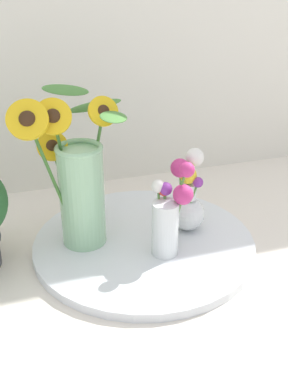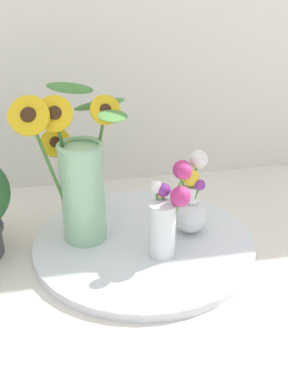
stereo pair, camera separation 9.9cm
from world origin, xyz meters
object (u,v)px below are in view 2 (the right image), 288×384
at_px(mason_jar_sunflowers, 80,179).
at_px(vase_small_center, 166,217).
at_px(vase_bulb_right, 190,201).
at_px(serving_tray, 144,243).

distance_m(mason_jar_sunflowers, vase_small_center, 0.21).
distance_m(mason_jar_sunflowers, vase_bulb_right, 0.26).
relative_size(mason_jar_sunflowers, vase_small_center, 1.66).
xyz_separation_m(mason_jar_sunflowers, vase_bulb_right, (0.25, -0.02, -0.07)).
bearing_deg(vase_small_center, vase_bulb_right, 45.51).
bearing_deg(vase_bulb_right, serving_tray, -171.53).
bearing_deg(vase_bulb_right, vase_small_center, -134.49).
bearing_deg(serving_tray, vase_small_center, -62.24).
bearing_deg(vase_small_center, serving_tray, 117.76).
height_order(mason_jar_sunflowers, vase_bulb_right, mason_jar_sunflowers).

